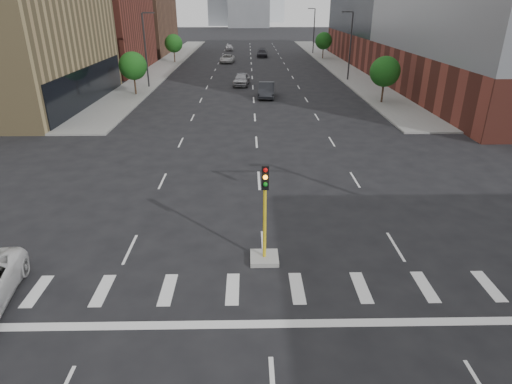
{
  "coord_description": "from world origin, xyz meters",
  "views": [
    {
      "loc": [
        -0.65,
        -6.59,
        10.13
      ],
      "look_at": [
        -0.33,
        10.59,
        2.5
      ],
      "focal_mm": 30.0,
      "sensor_mm": 36.0,
      "label": 1
    }
  ],
  "objects_px": {
    "median_traffic_signal": "(265,241)",
    "car_distant": "(229,47)",
    "car_mid_right": "(266,90)",
    "car_far_left": "(227,59)",
    "car_deep_right": "(262,53)",
    "car_near_left": "(241,79)"
  },
  "relations": [
    {
      "from": "median_traffic_signal",
      "to": "car_distant",
      "type": "relative_size",
      "value": 1.07
    },
    {
      "from": "car_distant",
      "to": "car_mid_right",
      "type": "bearing_deg",
      "value": -88.05
    },
    {
      "from": "median_traffic_signal",
      "to": "car_mid_right",
      "type": "distance_m",
      "value": 34.55
    },
    {
      "from": "car_mid_right",
      "to": "car_far_left",
      "type": "height_order",
      "value": "car_mid_right"
    },
    {
      "from": "car_far_left",
      "to": "car_deep_right",
      "type": "height_order",
      "value": "car_deep_right"
    },
    {
      "from": "car_deep_right",
      "to": "car_near_left",
      "type": "bearing_deg",
      "value": -94.69
    },
    {
      "from": "car_far_left",
      "to": "car_deep_right",
      "type": "xyz_separation_m",
      "value": [
        6.69,
        8.84,
        0.04
      ]
    },
    {
      "from": "car_far_left",
      "to": "car_deep_right",
      "type": "distance_m",
      "value": 11.08
    },
    {
      "from": "car_near_left",
      "to": "car_deep_right",
      "type": "relative_size",
      "value": 0.93
    },
    {
      "from": "car_near_left",
      "to": "car_mid_right",
      "type": "height_order",
      "value": "car_mid_right"
    },
    {
      "from": "car_near_left",
      "to": "car_far_left",
      "type": "height_order",
      "value": "car_near_left"
    },
    {
      "from": "car_mid_right",
      "to": "car_distant",
      "type": "distance_m",
      "value": 53.81
    },
    {
      "from": "median_traffic_signal",
      "to": "car_near_left",
      "type": "height_order",
      "value": "median_traffic_signal"
    },
    {
      "from": "median_traffic_signal",
      "to": "car_mid_right",
      "type": "relative_size",
      "value": 0.86
    },
    {
      "from": "car_near_left",
      "to": "car_deep_right",
      "type": "xyz_separation_m",
      "value": [
        3.8,
        32.57,
        -0.07
      ]
    },
    {
      "from": "car_far_left",
      "to": "car_deep_right",
      "type": "relative_size",
      "value": 0.99
    },
    {
      "from": "median_traffic_signal",
      "to": "car_deep_right",
      "type": "relative_size",
      "value": 0.86
    },
    {
      "from": "car_mid_right",
      "to": "car_far_left",
      "type": "bearing_deg",
      "value": 104.68
    },
    {
      "from": "car_far_left",
      "to": "car_distant",
      "type": "bearing_deg",
      "value": 95.08
    },
    {
      "from": "car_distant",
      "to": "car_far_left",
      "type": "bearing_deg",
      "value": -93.56
    },
    {
      "from": "car_far_left",
      "to": "car_distant",
      "type": "xyz_separation_m",
      "value": [
        -0.49,
        21.86,
        -0.0
      ]
    },
    {
      "from": "median_traffic_signal",
      "to": "car_deep_right",
      "type": "distance_m",
      "value": 74.96
    }
  ]
}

